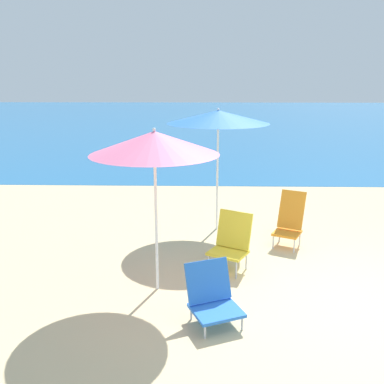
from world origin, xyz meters
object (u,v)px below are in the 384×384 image
(beach_umbrella_pink, at_px, (154,143))
(beach_umbrella_blue, at_px, (218,117))
(beach_chair_blue, at_px, (212,296))
(beach_chair_yellow, at_px, (231,240))
(beach_chair_orange, at_px, (290,220))
(water_bottle, at_px, (239,253))

(beach_umbrella_pink, xyz_separation_m, beach_umbrella_blue, (0.84, 2.33, 0.11))
(beach_chair_blue, distance_m, beach_chair_yellow, 1.43)
(beach_umbrella_blue, relative_size, beach_chair_yellow, 2.66)
(beach_chair_blue, relative_size, beach_chair_orange, 0.82)
(beach_umbrella_blue, bearing_deg, beach_chair_yellow, -84.61)
(beach_chair_orange, xyz_separation_m, beach_chair_yellow, (-1.01, -0.92, -0.01))
(beach_umbrella_pink, relative_size, beach_umbrella_blue, 0.96)
(beach_umbrella_pink, height_order, beach_chair_yellow, beach_umbrella_pink)
(beach_umbrella_pink, height_order, beach_chair_orange, beach_umbrella_pink)
(beach_chair_orange, bearing_deg, beach_umbrella_pink, -115.31)
(beach_chair_orange, distance_m, beach_chair_yellow, 1.36)
(beach_umbrella_pink, xyz_separation_m, water_bottle, (1.14, 1.01, -1.83))
(beach_umbrella_blue, distance_m, beach_chair_blue, 3.51)
(water_bottle, bearing_deg, beach_umbrella_pink, -138.56)
(beach_chair_blue, xyz_separation_m, water_bottle, (0.45, 1.73, -0.22))
(beach_chair_blue, height_order, beach_chair_yellow, beach_chair_yellow)
(beach_umbrella_pink, distance_m, beach_chair_blue, 1.90)
(beach_chair_yellow, bearing_deg, water_bottle, 94.91)
(water_bottle, bearing_deg, beach_umbrella_blue, 102.98)
(beach_umbrella_pink, bearing_deg, beach_chair_blue, -46.06)
(beach_chair_yellow, height_order, water_bottle, beach_chair_yellow)
(beach_umbrella_blue, xyz_separation_m, water_bottle, (0.30, -1.32, -1.94))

